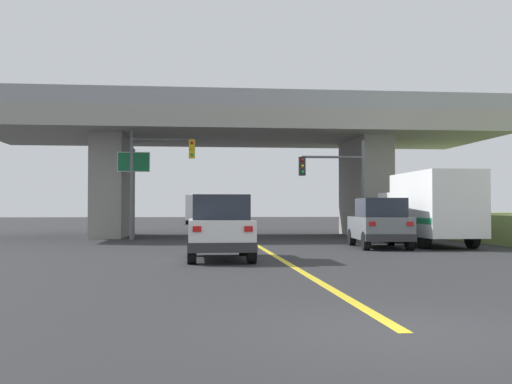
% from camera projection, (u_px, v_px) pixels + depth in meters
% --- Properties ---
extents(ground, '(160.00, 160.00, 0.00)m').
position_uv_depth(ground, '(241.00, 236.00, 35.73)').
color(ground, '#2B2B2D').
extents(overpass_bridge, '(29.08, 10.06, 7.71)m').
position_uv_depth(overpass_bridge, '(241.00, 144.00, 35.88)').
color(overpass_bridge, gray).
rests_on(overpass_bridge, ground).
extents(lane_divider_stripe, '(0.20, 25.23, 0.01)m').
position_uv_depth(lane_divider_stripe, '(276.00, 256.00, 20.40)').
color(lane_divider_stripe, yellow).
rests_on(lane_divider_stripe, ground).
extents(suv_lead, '(1.99, 4.26, 2.02)m').
position_uv_depth(suv_lead, '(220.00, 227.00, 19.17)').
color(suv_lead, silver).
rests_on(suv_lead, ground).
extents(suv_crossing, '(2.28, 4.44, 2.02)m').
position_uv_depth(suv_crossing, '(380.00, 223.00, 24.93)').
color(suv_crossing, slate).
rests_on(suv_crossing, ground).
extents(box_truck, '(2.33, 7.06, 3.12)m').
position_uv_depth(box_truck, '(429.00, 208.00, 26.40)').
color(box_truck, silver).
rests_on(box_truck, ground).
extents(traffic_signal_nearside, '(3.43, 0.36, 5.10)m').
position_uv_depth(traffic_signal_nearside, '(340.00, 178.00, 31.32)').
color(traffic_signal_nearside, '#56595E').
rests_on(traffic_signal_nearside, ground).
extents(traffic_signal_farside, '(3.31, 0.36, 5.87)m').
position_uv_depth(traffic_signal_farside, '(153.00, 167.00, 31.32)').
color(traffic_signal_farside, '#56595E').
rests_on(traffic_signal_farside, ground).
extents(highway_sign, '(1.70, 0.17, 4.75)m').
position_uv_depth(highway_sign, '(134.00, 172.00, 32.23)').
color(highway_sign, '#56595E').
rests_on(highway_sign, ground).
extents(semi_truck_distant, '(2.33, 7.58, 2.94)m').
position_uv_depth(semi_truck_distant, '(197.00, 209.00, 63.72)').
color(semi_truck_distant, navy).
rests_on(semi_truck_distant, ground).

